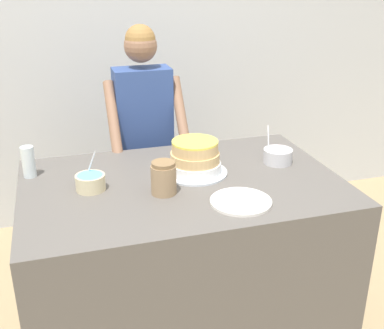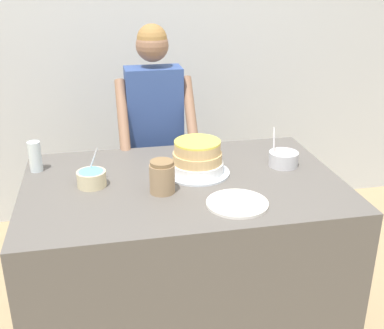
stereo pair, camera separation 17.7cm
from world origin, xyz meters
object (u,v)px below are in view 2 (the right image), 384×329
object	(u,v)px
person_baker	(155,127)
ceramic_plate	(237,203)
cake	(197,159)
drinking_glass	(35,157)
frosting_bowl_blue	(92,178)
frosting_bowl_pink	(283,158)
stoneware_jar	(162,177)

from	to	relation	value
person_baker	ceramic_plate	distance (m)	1.01
person_baker	cake	bearing A→B (deg)	-78.87
cake	ceramic_plate	bearing A→B (deg)	-74.76
cake	drinking_glass	size ratio (longest dim) A/B	2.09
person_baker	frosting_bowl_blue	size ratio (longest dim) A/B	9.25
cake	frosting_bowl_pink	distance (m)	0.45
drinking_glass	stoneware_jar	size ratio (longest dim) A/B	1.01
person_baker	cake	xyz separation A→B (m)	(0.12, -0.63, 0.03)
frosting_bowl_pink	stoneware_jar	bearing A→B (deg)	-164.19
person_baker	ceramic_plate	world-z (taller)	person_baker
drinking_glass	frosting_bowl_pink	bearing A→B (deg)	-8.38
stoneware_jar	drinking_glass	bearing A→B (deg)	147.85
person_baker	frosting_bowl_blue	bearing A→B (deg)	-119.26
ceramic_plate	person_baker	bearing A→B (deg)	102.63
person_baker	stoneware_jar	xyz separation A→B (m)	(-0.07, -0.80, 0.03)
cake	stoneware_jar	bearing A→B (deg)	-138.73
frosting_bowl_pink	stoneware_jar	xyz separation A→B (m)	(-0.64, -0.18, 0.03)
frosting_bowl_blue	frosting_bowl_pink	size ratio (longest dim) A/B	0.88
cake	stoneware_jar	world-z (taller)	cake
frosting_bowl_blue	stoneware_jar	world-z (taller)	frosting_bowl_blue
cake	frosting_bowl_blue	world-z (taller)	same
frosting_bowl_pink	drinking_glass	bearing A→B (deg)	171.62
frosting_bowl_pink	drinking_glass	world-z (taller)	frosting_bowl_pink
frosting_bowl_pink	ceramic_plate	size ratio (longest dim) A/B	0.72
frosting_bowl_blue	stoneware_jar	distance (m)	0.33
cake	drinking_glass	xyz separation A→B (m)	(-0.77, 0.19, -0.00)
frosting_bowl_pink	frosting_bowl_blue	bearing A→B (deg)	-176.79
drinking_glass	ceramic_plate	bearing A→B (deg)	-32.19
person_baker	cake	distance (m)	0.64
frosting_bowl_pink	stoneware_jar	distance (m)	0.67
ceramic_plate	stoneware_jar	world-z (taller)	stoneware_jar
ceramic_plate	drinking_glass	bearing A→B (deg)	147.81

